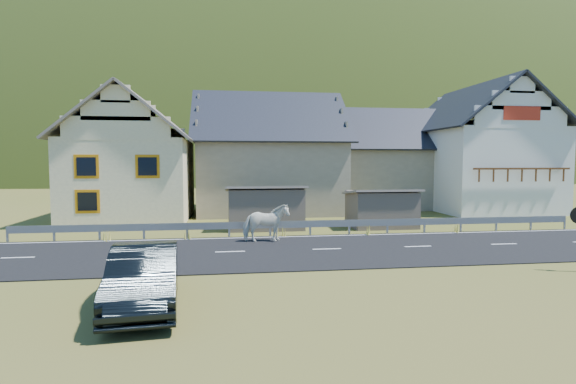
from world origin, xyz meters
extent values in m
plane|color=#475219|center=(0.00, 0.00, 0.00)|extent=(160.00, 160.00, 0.00)
cube|color=black|center=(0.00, 0.00, 0.02)|extent=(60.00, 7.00, 0.04)
cube|color=silver|center=(0.00, 0.00, 0.04)|extent=(60.00, 6.60, 0.01)
cube|color=#93969B|center=(0.00, 3.68, 0.58)|extent=(28.00, 0.08, 0.34)
cube|color=#93969B|center=(-14.00, 3.70, 0.35)|extent=(0.10, 0.06, 0.70)
cube|color=#93969B|center=(-12.00, 3.70, 0.35)|extent=(0.10, 0.06, 0.70)
cube|color=#93969B|center=(-10.00, 3.70, 0.35)|extent=(0.10, 0.06, 0.70)
cube|color=#93969B|center=(-8.00, 3.70, 0.35)|extent=(0.10, 0.06, 0.70)
cube|color=#93969B|center=(-6.00, 3.70, 0.35)|extent=(0.10, 0.06, 0.70)
cube|color=#93969B|center=(-4.00, 3.70, 0.35)|extent=(0.10, 0.06, 0.70)
cube|color=#93969B|center=(-2.00, 3.70, 0.35)|extent=(0.10, 0.06, 0.70)
cube|color=#93969B|center=(0.00, 3.70, 0.35)|extent=(0.10, 0.06, 0.70)
cube|color=#93969B|center=(2.00, 3.70, 0.35)|extent=(0.10, 0.06, 0.70)
cube|color=#93969B|center=(4.00, 3.70, 0.35)|extent=(0.10, 0.06, 0.70)
cube|color=#93969B|center=(6.00, 3.70, 0.35)|extent=(0.10, 0.06, 0.70)
cube|color=#93969B|center=(8.00, 3.70, 0.35)|extent=(0.10, 0.06, 0.70)
cube|color=#93969B|center=(10.00, 3.70, 0.35)|extent=(0.10, 0.06, 0.70)
cube|color=#93969B|center=(12.00, 3.70, 0.35)|extent=(0.10, 0.06, 0.70)
cube|color=#93969B|center=(14.00, 3.70, 0.35)|extent=(0.10, 0.06, 0.70)
cube|color=#69594C|center=(-2.00, 6.50, 1.10)|extent=(4.30, 3.30, 2.40)
cube|color=#69594C|center=(4.50, 6.00, 1.00)|extent=(3.80, 2.90, 2.20)
cube|color=#F9E7B0|center=(-10.00, 12.00, 2.50)|extent=(7.00, 9.00, 5.00)
cube|color=#C9770C|center=(-11.60, 7.50, 3.40)|extent=(1.30, 0.12, 1.30)
cube|color=#C9770C|center=(-8.40, 7.50, 3.40)|extent=(1.30, 0.12, 1.30)
cube|color=#C9770C|center=(-11.60, 7.50, 1.50)|extent=(1.30, 0.12, 1.30)
cube|color=gray|center=(-12.00, 13.50, 6.56)|extent=(0.70, 0.70, 2.40)
cube|color=gray|center=(-1.00, 15.00, 2.50)|extent=(10.00, 9.00, 5.00)
cube|color=gray|center=(9.00, 17.00, 2.30)|extent=(9.00, 8.00, 4.60)
cube|color=silver|center=(15.00, 14.00, 3.00)|extent=(8.00, 10.00, 6.00)
cube|color=#B72A18|center=(15.00, 8.97, 6.80)|extent=(2.60, 0.06, 0.90)
cube|color=#5C3213|center=(15.00, 8.75, 3.20)|extent=(6.80, 0.12, 0.12)
ellipsoid|color=#24390E|center=(5.00, 180.00, -20.00)|extent=(440.00, 280.00, 260.00)
ellipsoid|color=black|center=(-55.00, 110.00, 6.00)|extent=(76.00, 50.00, 28.00)
imported|color=silver|center=(-2.35, 2.09, 0.90)|extent=(1.11, 2.11, 1.72)
imported|color=black|center=(-6.23, -6.45, 0.77)|extent=(2.08, 4.82, 1.54)
camera|label=1|loc=(-4.17, -18.07, 3.72)|focal=28.00mm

